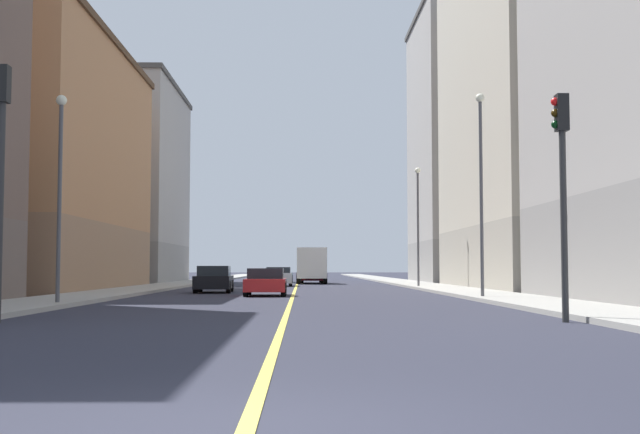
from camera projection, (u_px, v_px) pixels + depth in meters
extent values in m
plane|color=#282A37|center=(246.00, 430.00, 6.40)|extent=(400.00, 400.00, 0.00)
cube|color=#9E9B93|center=(422.00, 285.00, 55.49)|extent=(3.26, 168.00, 0.15)
cube|color=#9E9B93|center=(170.00, 285.00, 55.11)|extent=(3.26, 168.00, 0.15)
cube|color=#E5D14C|center=(296.00, 286.00, 55.30)|extent=(0.16, 154.00, 0.01)
cube|color=#9D9688|center=(555.00, 258.00, 47.87)|extent=(10.47, 20.26, 3.73)
cube|color=#BCB29E|center=(551.00, 78.00, 48.56)|extent=(10.47, 20.26, 18.28)
cube|color=gray|center=(480.00, 262.00, 68.11)|extent=(10.47, 14.51, 3.48)
cube|color=#9E9993|center=(478.00, 129.00, 68.84)|extent=(10.47, 14.51, 19.48)
cube|color=#474442|center=(477.00, 17.00, 69.47)|extent=(10.77, 14.81, 0.40)
cube|color=#8F6B4F|center=(22.00, 257.00, 45.52)|extent=(10.47, 21.32, 3.75)
cube|color=#A8754C|center=(25.00, 136.00, 45.96)|extent=(10.47, 21.32, 10.31)
cube|color=#4B3422|center=(27.00, 44.00, 46.30)|extent=(10.77, 21.62, 0.40)
cube|color=gray|center=(114.00, 264.00, 67.49)|extent=(10.47, 16.25, 3.25)
cube|color=#9E9993|center=(115.00, 167.00, 68.01)|extent=(10.47, 16.25, 13.16)
cube|color=#474442|center=(116.00, 89.00, 68.43)|extent=(10.77, 16.55, 0.40)
cylinder|color=#2D2D2D|center=(564.00, 226.00, 19.11)|extent=(0.16, 0.16, 4.60)
cube|color=black|center=(562.00, 113.00, 19.28)|extent=(0.28, 0.32, 0.90)
sphere|color=red|center=(555.00, 102.00, 19.30)|extent=(0.20, 0.20, 0.20)
sphere|color=#352204|center=(555.00, 113.00, 19.28)|extent=(0.20, 0.20, 0.20)
sphere|color=black|center=(555.00, 125.00, 19.26)|extent=(0.20, 0.20, 0.20)
cylinder|color=#2D2D2D|center=(0.00, 212.00, 18.84)|extent=(0.16, 0.16, 5.24)
cube|color=black|center=(3.00, 84.00, 19.04)|extent=(0.28, 0.32, 0.90)
cylinder|color=#4C4C51|center=(481.00, 198.00, 32.43)|extent=(0.14, 0.14, 7.96)
sphere|color=#EAEACC|center=(480.00, 98.00, 32.69)|extent=(0.36, 0.36, 0.36)
cylinder|color=#4C4C51|center=(59.00, 203.00, 26.71)|extent=(0.14, 0.14, 6.65)
sphere|color=#EAEACC|center=(62.00, 100.00, 26.93)|extent=(0.36, 0.36, 0.36)
cylinder|color=#4C4C51|center=(418.00, 229.00, 50.23)|extent=(0.14, 0.14, 7.14)
sphere|color=#EAEACC|center=(418.00, 170.00, 50.46)|extent=(0.36, 0.36, 0.36)
cube|color=maroon|center=(312.00, 277.00, 66.92)|extent=(2.07, 4.66, 0.60)
cube|color=black|center=(312.00, 270.00, 67.00)|extent=(1.75, 2.42, 0.51)
cylinder|color=black|center=(301.00, 279.00, 68.26)|extent=(0.25, 0.65, 0.64)
cylinder|color=black|center=(321.00, 279.00, 68.37)|extent=(0.25, 0.65, 0.64)
cylinder|color=black|center=(302.00, 279.00, 65.43)|extent=(0.25, 0.65, 0.64)
cylinder|color=black|center=(323.00, 279.00, 65.54)|extent=(0.25, 0.65, 0.64)
cube|color=silver|center=(278.00, 278.00, 55.69)|extent=(1.97, 4.59, 0.69)
cube|color=black|center=(278.00, 270.00, 55.75)|extent=(1.69, 2.08, 0.41)
cylinder|color=black|center=(267.00, 281.00, 57.04)|extent=(0.24, 0.65, 0.64)
cylinder|color=black|center=(290.00, 281.00, 57.12)|extent=(0.24, 0.65, 0.64)
cylinder|color=black|center=(266.00, 282.00, 54.23)|extent=(0.24, 0.65, 0.64)
cylinder|color=black|center=(291.00, 282.00, 54.31)|extent=(0.24, 0.65, 0.64)
cube|color=red|center=(266.00, 285.00, 36.74)|extent=(1.87, 3.97, 0.57)
cube|color=black|center=(266.00, 273.00, 36.73)|extent=(1.63, 1.75, 0.47)
cylinder|color=black|center=(249.00, 288.00, 37.93)|extent=(0.22, 0.64, 0.64)
cylinder|color=black|center=(284.00, 288.00, 37.97)|extent=(0.22, 0.64, 0.64)
cylinder|color=black|center=(246.00, 290.00, 35.48)|extent=(0.22, 0.64, 0.64)
cylinder|color=black|center=(283.00, 290.00, 35.53)|extent=(0.22, 0.64, 0.64)
cube|color=black|center=(214.00, 282.00, 41.32)|extent=(1.95, 4.21, 0.65)
cube|color=black|center=(214.00, 271.00, 41.41)|extent=(1.66, 2.14, 0.51)
cylinder|color=black|center=(200.00, 286.00, 42.55)|extent=(0.24, 0.65, 0.64)
cylinder|color=black|center=(231.00, 286.00, 42.64)|extent=(0.24, 0.65, 0.64)
cylinder|color=black|center=(195.00, 287.00, 39.98)|extent=(0.24, 0.65, 0.64)
cylinder|color=black|center=(228.00, 287.00, 40.07)|extent=(0.24, 0.65, 0.64)
cube|color=#196670|center=(281.00, 276.00, 69.18)|extent=(1.98, 4.06, 0.60)
cube|color=black|center=(281.00, 270.00, 69.15)|extent=(1.69, 1.86, 0.49)
cylinder|color=black|center=(272.00, 279.00, 70.42)|extent=(0.24, 0.65, 0.64)
cylinder|color=black|center=(291.00, 279.00, 70.40)|extent=(0.24, 0.65, 0.64)
cylinder|color=black|center=(270.00, 279.00, 67.94)|extent=(0.24, 0.65, 0.64)
cylinder|color=black|center=(290.00, 279.00, 67.92)|extent=(0.24, 0.65, 0.64)
cube|color=beige|center=(311.00, 268.00, 66.60)|extent=(2.32, 1.82, 1.81)
cube|color=silver|center=(312.00, 263.00, 63.18)|extent=(2.32, 4.29, 2.39)
cylinder|color=black|center=(299.00, 278.00, 66.20)|extent=(0.30, 0.90, 0.90)
cylinder|color=black|center=(324.00, 278.00, 66.25)|extent=(0.30, 0.90, 0.90)
cylinder|color=black|center=(298.00, 278.00, 62.18)|extent=(0.30, 0.90, 0.90)
cylinder|color=black|center=(325.00, 278.00, 62.22)|extent=(0.30, 0.90, 0.90)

